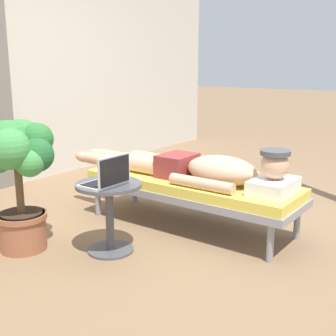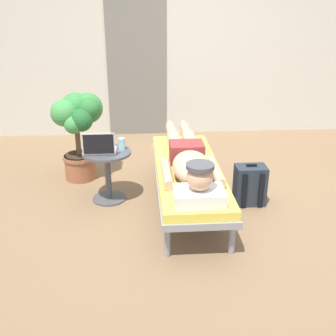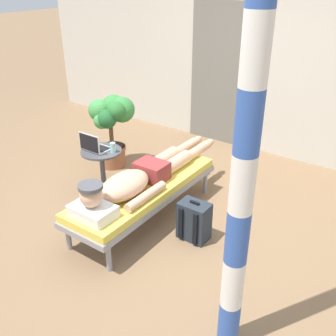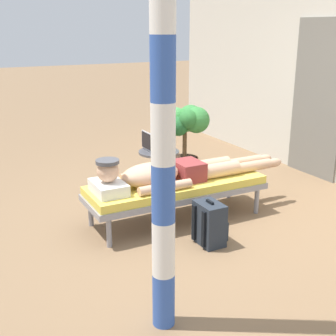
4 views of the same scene
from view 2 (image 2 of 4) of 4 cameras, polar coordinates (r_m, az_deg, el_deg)
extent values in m
plane|color=#846647|center=(4.18, 4.60, -4.42)|extent=(40.00, 40.00, 0.00)
cube|color=beige|center=(6.05, 0.16, 17.58)|extent=(7.60, 0.20, 2.70)
cube|color=slate|center=(5.96, -4.46, 14.24)|extent=(0.84, 0.03, 2.04)
cylinder|color=gray|center=(4.74, -1.54, 0.94)|extent=(0.05, 0.05, 0.28)
cylinder|color=gray|center=(4.79, 4.69, 1.10)|extent=(0.05, 0.05, 0.28)
cylinder|color=gray|center=(3.25, -0.11, -10.23)|extent=(0.05, 0.05, 0.28)
cylinder|color=gray|center=(3.32, 9.01, -9.76)|extent=(0.05, 0.05, 0.28)
cube|color=gray|center=(3.93, 2.81, -1.26)|extent=(0.62, 1.88, 0.06)
cube|color=#E5CC4C|center=(3.90, 2.83, -0.32)|extent=(0.60, 1.84, 0.08)
cube|color=white|center=(3.20, 4.41, -3.95)|extent=(0.40, 0.28, 0.11)
sphere|color=#D8A884|center=(3.13, 4.50, -1.34)|extent=(0.21, 0.21, 0.21)
cylinder|color=#4C4C51|center=(3.09, 4.55, 0.26)|extent=(0.22, 0.22, 0.03)
ellipsoid|color=#D8A884|center=(3.57, 3.43, 0.10)|extent=(0.35, 0.60, 0.23)
cylinder|color=#D8A884|center=(3.62, -0.15, -0.71)|extent=(0.09, 0.55, 0.09)
cylinder|color=#D8A884|center=(3.68, 6.71, -0.50)|extent=(0.09, 0.55, 0.09)
cube|color=maroon|center=(3.97, 2.64, 2.25)|extent=(0.33, 0.26, 0.19)
cylinder|color=#D8A884|center=(4.29, 0.98, 3.58)|extent=(0.15, 0.42, 0.15)
cylinder|color=#D8A884|center=(4.70, 0.52, 5.09)|extent=(0.11, 0.44, 0.11)
ellipsoid|color=#D8A884|center=(4.98, 0.25, 6.06)|extent=(0.09, 0.20, 0.10)
cylinder|color=#D8A884|center=(4.31, 3.24, 3.63)|extent=(0.15, 0.42, 0.15)
cylinder|color=#D8A884|center=(4.72, 2.59, 5.13)|extent=(0.11, 0.44, 0.11)
ellipsoid|color=#D8A884|center=(5.00, 2.21, 6.09)|extent=(0.09, 0.20, 0.10)
cylinder|color=#4C4C51|center=(4.22, -8.24, -4.23)|extent=(0.34, 0.34, 0.02)
cylinder|color=#4C4C51|center=(4.11, -8.43, -1.14)|extent=(0.06, 0.06, 0.48)
cylinder|color=#4C4C51|center=(4.01, -8.64, 2.15)|extent=(0.48, 0.48, 0.02)
cube|color=silver|center=(4.01, -9.51, 2.39)|extent=(0.31, 0.22, 0.02)
cube|color=black|center=(4.02, -9.51, 2.58)|extent=(0.27, 0.15, 0.00)
cube|color=silver|center=(3.87, -9.76, 3.36)|extent=(0.31, 0.01, 0.21)
cube|color=black|center=(3.86, -9.77, 3.32)|extent=(0.29, 0.00, 0.19)
cylinder|color=#99D8E5|center=(4.02, -6.53, 3.37)|extent=(0.06, 0.06, 0.12)
cube|color=#262D38|center=(4.09, 11.45, -2.36)|extent=(0.30, 0.20, 0.40)
cube|color=#262D38|center=(4.23, 10.97, -2.53)|extent=(0.22, 0.04, 0.18)
cube|color=black|center=(3.98, 10.71, -3.10)|extent=(0.04, 0.02, 0.34)
cube|color=black|center=(4.02, 12.99, -3.00)|extent=(0.04, 0.02, 0.34)
cube|color=black|center=(4.01, 11.69, 0.38)|extent=(0.10, 0.02, 0.02)
cylinder|color=#9E5B3D|center=(4.70, -12.24, 0.19)|extent=(0.34, 0.34, 0.28)
cylinder|color=#9E5B3D|center=(4.66, -12.37, 1.55)|extent=(0.37, 0.37, 0.04)
cylinder|color=#332319|center=(4.65, -12.39, 1.84)|extent=(0.31, 0.31, 0.01)
cylinder|color=brown|center=(4.59, -12.59, 4.00)|extent=(0.06, 0.06, 0.38)
sphere|color=#2D7233|center=(4.43, -11.05, 8.19)|extent=(0.24, 0.24, 0.24)
sphere|color=#38843D|center=(4.58, -11.26, 8.27)|extent=(0.34, 0.34, 0.34)
sphere|color=#38843D|center=(4.57, -12.82, 8.28)|extent=(0.33, 0.33, 0.33)
sphere|color=#429347|center=(4.62, -13.95, 6.92)|extent=(0.20, 0.20, 0.20)
sphere|color=#429347|center=(4.44, -14.41, 7.51)|extent=(0.29, 0.29, 0.29)
sphere|color=#429347|center=(4.38, -13.16, 6.04)|extent=(0.21, 0.21, 0.21)
sphere|color=#23602D|center=(4.38, -12.14, 6.62)|extent=(0.25, 0.25, 0.25)
camera|label=1|loc=(3.06, -60.22, 0.65)|focal=47.14mm
camera|label=3|loc=(2.87, 75.01, 17.33)|focal=41.99mm
camera|label=4|loc=(4.48, 68.41, 8.91)|focal=47.96mm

